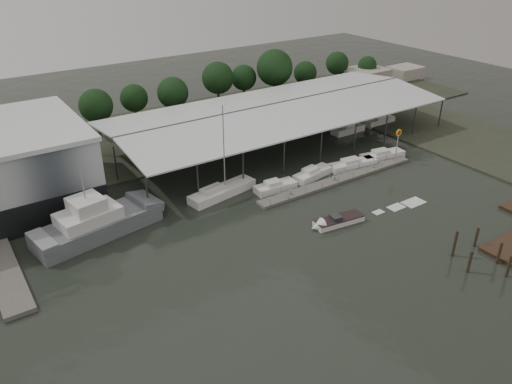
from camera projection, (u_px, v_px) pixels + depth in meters
ground at (301, 244)px, 58.61m from camera, size 200.00×200.00×0.00m
land_strip_far at (155, 136)px, 89.42m from camera, size 140.00×30.00×0.30m
land_strip_east at (465, 138)px, 88.24m from camera, size 20.00×60.00×0.30m
covered_boat_shed at (278, 107)px, 84.78m from camera, size 58.24×24.00×6.96m
trawler_dock at (3, 268)px, 53.89m from camera, size 3.00×18.00×0.50m
floating_dock at (339, 180)px, 73.31m from camera, size 28.00×2.00×1.40m
shell_fuel_sign at (398, 139)px, 77.53m from camera, size 1.10×0.18×5.55m
distant_commercial_buildings at (377, 76)px, 119.88m from camera, size 22.00×8.00×4.00m
grey_trawler at (98, 222)px, 59.92m from camera, size 16.34×7.67×8.84m
white_sailboat at (221, 192)px, 68.98m from camera, size 10.61×4.30×13.11m
speedboat_underway at (335, 222)px, 62.26m from camera, size 18.22×4.38×2.00m
moored_cruiser_0 at (275, 187)px, 70.38m from camera, size 6.25×2.59×1.70m
moored_cruiser_1 at (313, 173)px, 74.21m from camera, size 7.20×3.43×1.70m
moored_cruiser_2 at (352, 164)px, 77.17m from camera, size 8.16×3.26×1.70m
moored_cruiser_3 at (382, 155)px, 80.26m from camera, size 7.79×3.38×1.70m
mooring_pilings at (487, 259)px, 53.95m from camera, size 5.35×8.33×3.87m
horizon_tree_line at (239, 79)px, 101.53m from camera, size 69.85×10.30×11.29m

